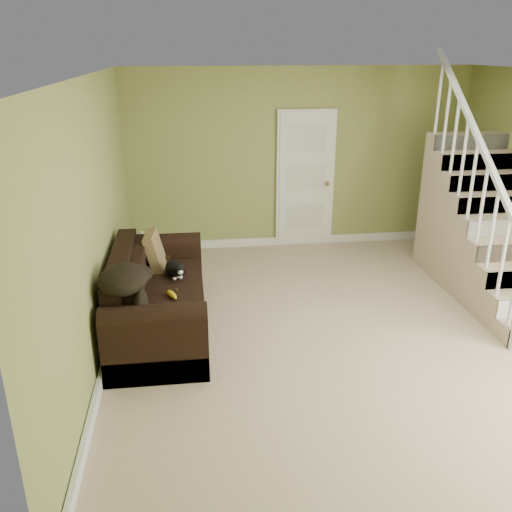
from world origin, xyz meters
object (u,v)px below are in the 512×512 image
object	(u,v)px
sofa	(155,300)
side_table	(153,270)
banana	(172,295)
cat	(174,269)

from	to	relation	value
sofa	side_table	distance (m)	0.97
sofa	banana	distance (m)	0.35
side_table	cat	xyz separation A→B (m)	(0.29, -0.68, 0.28)
side_table	cat	world-z (taller)	side_table
cat	banana	distance (m)	0.53
side_table	cat	size ratio (longest dim) A/B	1.58
sofa	cat	world-z (taller)	sofa
sofa	side_table	size ratio (longest dim) A/B	2.87
cat	sofa	bearing A→B (deg)	-145.52
side_table	sofa	bearing A→B (deg)	-85.19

